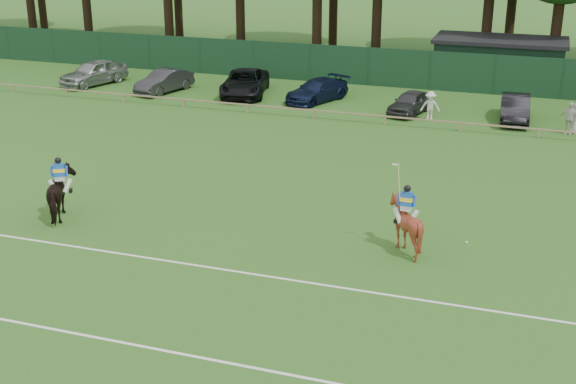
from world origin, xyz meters
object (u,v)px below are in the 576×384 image
at_px(horse_chestnut, 405,225).
at_px(sedan_navy, 317,90).
at_px(sedan_grey, 164,81).
at_px(suv_black, 245,83).
at_px(spectator_left, 430,106).
at_px(sedan_silver, 94,72).
at_px(utility_shed, 499,61).
at_px(spectator_mid, 569,118).
at_px(hatch_grey, 410,102).
at_px(estate_black, 515,108).
at_px(polo_ball, 467,242).
at_px(horse_dark, 62,194).

distance_m(horse_chestnut, sedan_navy, 21.38).
relative_size(horse_chestnut, sedan_grey, 0.45).
height_order(suv_black, spectator_left, spectator_left).
bearing_deg(sedan_silver, utility_shed, 37.16).
distance_m(sedan_grey, sedan_navy, 9.86).
height_order(horse_chestnut, sedan_silver, horse_chestnut).
bearing_deg(spectator_mid, hatch_grey, 177.66).
xyz_separation_m(sedan_silver, utility_shed, (25.18, 8.49, 0.73)).
relative_size(horse_chestnut, suv_black, 0.34).
relative_size(horse_chestnut, sedan_navy, 0.41).
height_order(estate_black, spectator_mid, spectator_mid).
distance_m(horse_chestnut, polo_ball, 2.53).
height_order(suv_black, spectator_mid, spectator_mid).
xyz_separation_m(suv_black, spectator_left, (11.86, -2.41, 0.05)).
height_order(spectator_mid, polo_ball, spectator_mid).
bearing_deg(hatch_grey, sedan_silver, -167.86).
height_order(estate_black, utility_shed, utility_shed).
relative_size(sedan_silver, suv_black, 0.86).
distance_m(sedan_grey, hatch_grey, 15.68).
bearing_deg(suv_black, hatch_grey, -19.69).
bearing_deg(estate_black, utility_shed, 96.64).
bearing_deg(hatch_grey, polo_ball, -59.24).
bearing_deg(estate_black, sedan_grey, 176.37).
bearing_deg(sedan_navy, hatch_grey, 12.94).
height_order(sedan_silver, hatch_grey, sedan_silver).
bearing_deg(horse_dark, sedan_navy, -130.00).
height_order(horse_chestnut, hatch_grey, horse_chestnut).
relative_size(spectator_left, spectator_mid, 0.96).
bearing_deg(estate_black, sedan_silver, 175.49).
bearing_deg(spectator_left, sedan_grey, 163.36).
height_order(suv_black, polo_ball, suv_black).
xyz_separation_m(horse_chestnut, sedan_silver, (-24.11, 19.13, -0.13)).
distance_m(suv_black, polo_ball, 24.09).
xyz_separation_m(sedan_silver, suv_black, (10.49, 0.44, -0.04)).
xyz_separation_m(sedan_grey, estate_black, (21.40, -0.11, 0.02)).
bearing_deg(sedan_grey, horse_chestnut, -29.80).
distance_m(horse_chestnut, sedan_silver, 30.78).
xyz_separation_m(sedan_grey, utility_shed, (19.80, 8.93, 0.84)).
bearing_deg(estate_black, horse_dark, -131.50).
bearing_deg(polo_ball, suv_black, 130.46).
height_order(sedan_grey, hatch_grey, sedan_grey).
bearing_deg(spectator_mid, estate_black, 155.41).
relative_size(estate_black, spectator_mid, 2.55).
distance_m(sedan_silver, polo_ball, 31.66).
height_order(spectator_left, utility_shed, utility_shed).
bearing_deg(suv_black, utility_shed, 15.59).
relative_size(estate_black, polo_ball, 48.21).
relative_size(sedan_silver, polo_ball, 52.67).
height_order(sedan_grey, suv_black, suv_black).
xyz_separation_m(sedan_silver, estate_black, (26.77, -0.55, -0.09)).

